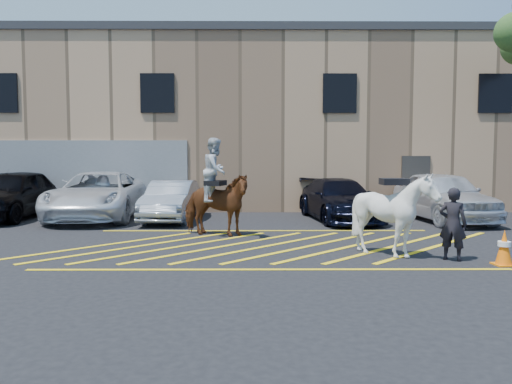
{
  "coord_description": "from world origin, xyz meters",
  "views": [
    {
      "loc": [
        -0.33,
        -12.38,
        2.24
      ],
      "look_at": [
        -0.26,
        0.2,
        1.3
      ],
      "focal_mm": 35.0,
      "sensor_mm": 36.0,
      "label": 1
    }
  ],
  "objects_px": {
    "mounted_bay": "(215,197)",
    "saddled_white": "(393,214)",
    "car_silver_sedan": "(171,201)",
    "handler": "(453,224)",
    "car_black_suv": "(11,194)",
    "car_white_suv": "(443,196)",
    "car_blue_suv": "(339,199)",
    "car_white_pickup": "(99,195)",
    "traffic_cone": "(504,247)"
  },
  "relations": [
    {
      "from": "handler",
      "to": "traffic_cone",
      "type": "height_order",
      "value": "handler"
    },
    {
      "from": "saddled_white",
      "to": "car_blue_suv",
      "type": "bearing_deg",
      "value": 91.09
    },
    {
      "from": "car_white_suv",
      "to": "handler",
      "type": "xyz_separation_m",
      "value": [
        -2.23,
        -6.41,
        -0.07
      ]
    },
    {
      "from": "car_black_suv",
      "to": "handler",
      "type": "xyz_separation_m",
      "value": [
        12.76,
        -7.1,
        -0.09
      ]
    },
    {
      "from": "car_black_suv",
      "to": "car_white_pickup",
      "type": "height_order",
      "value": "car_black_suv"
    },
    {
      "from": "car_white_pickup",
      "to": "mounted_bay",
      "type": "height_order",
      "value": "mounted_bay"
    },
    {
      "from": "car_silver_sedan",
      "to": "car_white_suv",
      "type": "bearing_deg",
      "value": 1.55
    },
    {
      "from": "car_white_pickup",
      "to": "car_silver_sedan",
      "type": "distance_m",
      "value": 2.7
    },
    {
      "from": "car_white_pickup",
      "to": "car_blue_suv",
      "type": "bearing_deg",
      "value": -5.08
    },
    {
      "from": "handler",
      "to": "car_blue_suv",
      "type": "bearing_deg",
      "value": -46.2
    },
    {
      "from": "car_white_suv",
      "to": "saddled_white",
      "type": "relative_size",
      "value": 2.67
    },
    {
      "from": "car_white_pickup",
      "to": "car_white_suv",
      "type": "relative_size",
      "value": 1.19
    },
    {
      "from": "car_black_suv",
      "to": "traffic_cone",
      "type": "bearing_deg",
      "value": -28.24
    },
    {
      "from": "car_silver_sedan",
      "to": "handler",
      "type": "relative_size",
      "value": 2.65
    },
    {
      "from": "handler",
      "to": "car_silver_sedan",
      "type": "bearing_deg",
      "value": -9.91
    },
    {
      "from": "car_white_pickup",
      "to": "handler",
      "type": "xyz_separation_m",
      "value": [
        9.66,
        -7.07,
        -0.04
      ]
    },
    {
      "from": "car_silver_sedan",
      "to": "saddled_white",
      "type": "relative_size",
      "value": 2.22
    },
    {
      "from": "car_black_suv",
      "to": "mounted_bay",
      "type": "height_order",
      "value": "mounted_bay"
    },
    {
      "from": "car_black_suv",
      "to": "traffic_cone",
      "type": "xyz_separation_m",
      "value": [
        13.62,
        -7.59,
        -0.51
      ]
    },
    {
      "from": "saddled_white",
      "to": "car_silver_sedan",
      "type": "bearing_deg",
      "value": 133.74
    },
    {
      "from": "car_black_suv",
      "to": "car_white_pickup",
      "type": "bearing_deg",
      "value": 0.34
    },
    {
      "from": "car_silver_sedan",
      "to": "car_white_suv",
      "type": "height_order",
      "value": "car_white_suv"
    },
    {
      "from": "handler",
      "to": "traffic_cone",
      "type": "relative_size",
      "value": 2.13
    },
    {
      "from": "mounted_bay",
      "to": "saddled_white",
      "type": "xyz_separation_m",
      "value": [
        4.11,
        -2.87,
        -0.16
      ]
    },
    {
      "from": "handler",
      "to": "saddled_white",
      "type": "distance_m",
      "value": 1.23
    },
    {
      "from": "mounted_bay",
      "to": "traffic_cone",
      "type": "distance_m",
      "value": 7.21
    },
    {
      "from": "car_white_suv",
      "to": "saddled_white",
      "type": "height_order",
      "value": "saddled_white"
    },
    {
      "from": "car_white_pickup",
      "to": "car_blue_suv",
      "type": "height_order",
      "value": "car_white_pickup"
    },
    {
      "from": "car_white_suv",
      "to": "traffic_cone",
      "type": "relative_size",
      "value": 6.82
    },
    {
      "from": "car_silver_sedan",
      "to": "car_blue_suv",
      "type": "height_order",
      "value": "car_blue_suv"
    },
    {
      "from": "car_white_pickup",
      "to": "car_silver_sedan",
      "type": "bearing_deg",
      "value": -14.3
    },
    {
      "from": "handler",
      "to": "car_white_pickup",
      "type": "bearing_deg",
      "value": -3.32
    },
    {
      "from": "car_white_suv",
      "to": "saddled_white",
      "type": "xyz_separation_m",
      "value": [
        -3.39,
        -6.03,
        0.09
      ]
    },
    {
      "from": "car_silver_sedan",
      "to": "car_blue_suv",
      "type": "xyz_separation_m",
      "value": [
        5.74,
        0.13,
        0.03
      ]
    },
    {
      "from": "car_black_suv",
      "to": "saddled_white",
      "type": "bearing_deg",
      "value": -29.21
    },
    {
      "from": "car_black_suv",
      "to": "car_silver_sedan",
      "type": "bearing_deg",
      "value": -5.09
    },
    {
      "from": "traffic_cone",
      "to": "car_black_suv",
      "type": "bearing_deg",
      "value": 150.87
    },
    {
      "from": "car_silver_sedan",
      "to": "traffic_cone",
      "type": "relative_size",
      "value": 5.65
    },
    {
      "from": "car_blue_suv",
      "to": "saddled_white",
      "type": "xyz_separation_m",
      "value": [
        0.12,
        -6.26,
        0.23
      ]
    },
    {
      "from": "car_black_suv",
      "to": "car_white_suv",
      "type": "distance_m",
      "value": 15.01
    },
    {
      "from": "car_black_suv",
      "to": "car_blue_suv",
      "type": "xyz_separation_m",
      "value": [
        11.48,
        -0.47,
        -0.16
      ]
    },
    {
      "from": "car_silver_sedan",
      "to": "car_white_suv",
      "type": "distance_m",
      "value": 9.26
    },
    {
      "from": "car_white_pickup",
      "to": "car_blue_suv",
      "type": "xyz_separation_m",
      "value": [
        8.38,
        -0.44,
        -0.11
      ]
    },
    {
      "from": "saddled_white",
      "to": "traffic_cone",
      "type": "height_order",
      "value": "saddled_white"
    },
    {
      "from": "car_black_suv",
      "to": "car_white_suv",
      "type": "height_order",
      "value": "car_black_suv"
    },
    {
      "from": "car_blue_suv",
      "to": "traffic_cone",
      "type": "relative_size",
      "value": 6.68
    },
    {
      "from": "car_black_suv",
      "to": "car_silver_sedan",
      "type": "xyz_separation_m",
      "value": [
        5.74,
        -0.6,
        -0.19
      ]
    },
    {
      "from": "car_silver_sedan",
      "to": "car_white_pickup",
      "type": "bearing_deg",
      "value": 169.89
    },
    {
      "from": "car_white_pickup",
      "to": "mounted_bay",
      "type": "distance_m",
      "value": 5.83
    },
    {
      "from": "handler",
      "to": "mounted_bay",
      "type": "height_order",
      "value": "mounted_bay"
    }
  ]
}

